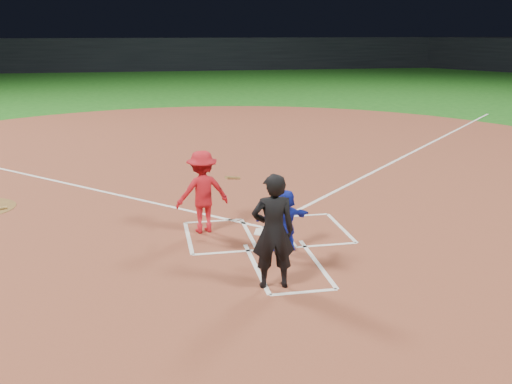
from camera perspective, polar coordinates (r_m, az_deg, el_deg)
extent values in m
plane|color=#185816|center=(11.65, 1.08, -4.12)|extent=(120.00, 120.00, 0.00)
cylinder|color=brown|center=(17.32, -3.07, 2.61)|extent=(28.00, 28.00, 0.01)
cube|color=black|center=(58.79, -9.00, 13.43)|extent=(80.00, 1.20, 3.20)
cylinder|color=white|center=(11.64, 1.08, -4.03)|extent=(0.60, 0.60, 0.02)
imported|color=#1628B8|center=(10.55, 2.94, -2.84)|extent=(1.15, 0.63, 1.18)
imported|color=black|center=(8.96, 1.73, -3.96)|extent=(0.71, 0.49, 1.87)
cube|color=white|center=(12.34, -4.27, -2.92)|extent=(1.22, 0.08, 0.01)
cube|color=white|center=(10.64, -3.08, -6.05)|extent=(1.22, 0.08, 0.01)
cube|color=white|center=(11.57, -0.72, -4.18)|extent=(0.08, 1.83, 0.01)
cube|color=white|center=(11.43, -6.76, -4.55)|extent=(0.08, 1.83, 0.01)
cube|color=white|center=(12.70, 4.54, -2.37)|extent=(1.22, 0.08, 0.01)
cube|color=white|center=(11.06, 7.07, -5.29)|extent=(1.22, 0.08, 0.01)
cube|color=white|center=(11.72, 2.85, -3.93)|extent=(0.08, 1.83, 0.01)
cube|color=white|center=(12.06, 8.50, -3.52)|extent=(0.08, 1.83, 0.01)
cube|color=white|center=(9.99, 0.02, -7.54)|extent=(0.08, 2.20, 0.01)
cube|color=white|center=(10.24, 6.11, -7.03)|extent=(0.08, 2.20, 0.01)
cube|color=white|center=(9.14, 4.80, -9.95)|extent=(1.10, 0.08, 0.01)
cube|color=white|center=(20.74, 16.15, 4.25)|extent=(14.21, 14.21, 0.01)
imported|color=red|center=(11.51, -5.38, 0.02)|extent=(1.18, 0.80, 1.68)
cylinder|color=olive|center=(11.36, -2.33, 1.42)|extent=(0.44, 0.78, 0.28)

